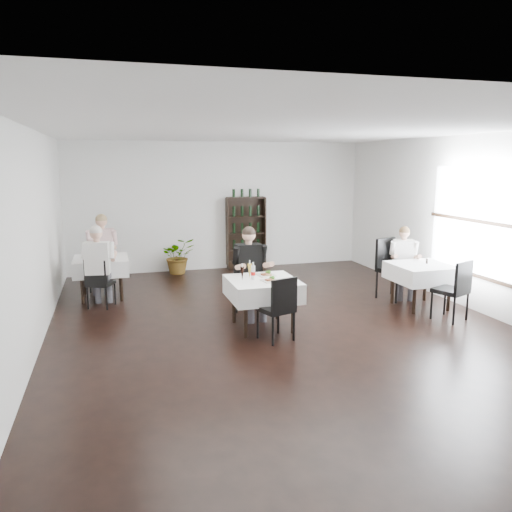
{
  "coord_description": "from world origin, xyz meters",
  "views": [
    {
      "loc": [
        -2.46,
        -7.08,
        2.53
      ],
      "look_at": [
        -0.35,
        0.2,
        1.1
      ],
      "focal_mm": 35.0,
      "sensor_mm": 36.0,
      "label": 1
    }
  ],
  "objects_px": {
    "potted_tree": "(178,256)",
    "diner_main": "(250,266)",
    "main_table": "(263,289)",
    "wine_shelf": "(246,234)"
  },
  "relations": [
    {
      "from": "diner_main",
      "to": "wine_shelf",
      "type": "bearing_deg",
      "value": 75.99
    },
    {
      "from": "wine_shelf",
      "to": "potted_tree",
      "type": "distance_m",
      "value": 1.7
    },
    {
      "from": "potted_tree",
      "to": "diner_main",
      "type": "xyz_separation_m",
      "value": [
        0.71,
        -3.63,
        0.46
      ]
    },
    {
      "from": "potted_tree",
      "to": "diner_main",
      "type": "bearing_deg",
      "value": -79.01
    },
    {
      "from": "main_table",
      "to": "potted_tree",
      "type": "distance_m",
      "value": 4.27
    },
    {
      "from": "wine_shelf",
      "to": "diner_main",
      "type": "bearing_deg",
      "value": -104.01
    },
    {
      "from": "main_table",
      "to": "potted_tree",
      "type": "height_order",
      "value": "potted_tree"
    },
    {
      "from": "wine_shelf",
      "to": "main_table",
      "type": "relative_size",
      "value": 1.7
    },
    {
      "from": "main_table",
      "to": "diner_main",
      "type": "bearing_deg",
      "value": 93.58
    },
    {
      "from": "wine_shelf",
      "to": "potted_tree",
      "type": "bearing_deg",
      "value": -175.95
    }
  ]
}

